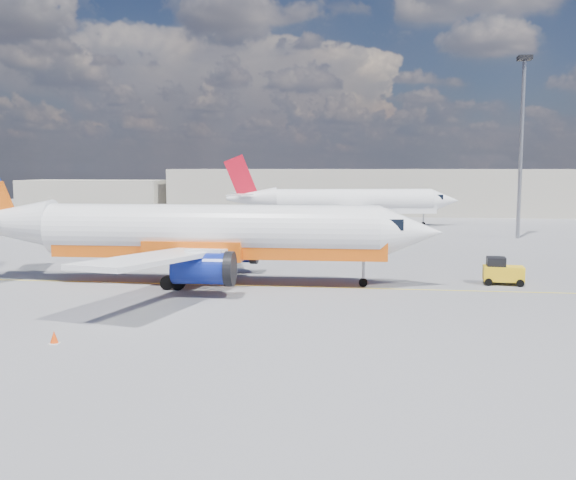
# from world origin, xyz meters

# --- Properties ---
(ground) EXTENTS (240.00, 240.00, 0.00)m
(ground) POSITION_xyz_m (0.00, 0.00, 0.00)
(ground) COLOR #5D5D62
(ground) RESTS_ON ground
(taxi_line) EXTENTS (70.00, 0.15, 0.01)m
(taxi_line) POSITION_xyz_m (0.00, 3.00, 0.01)
(taxi_line) COLOR yellow
(taxi_line) RESTS_ON ground
(terminal_main) EXTENTS (70.00, 14.00, 8.00)m
(terminal_main) POSITION_xyz_m (5.00, 75.00, 4.00)
(terminal_main) COLOR #BCB3A2
(terminal_main) RESTS_ON ground
(terminal_annex) EXTENTS (26.00, 10.00, 6.00)m
(terminal_annex) POSITION_xyz_m (-45.00, 72.00, 3.00)
(terminal_annex) COLOR #BCB3A2
(terminal_annex) RESTS_ON ground
(main_jet) EXTENTS (35.76, 28.30, 10.84)m
(main_jet) POSITION_xyz_m (-6.77, 3.39, 3.61)
(main_jet) COLOR white
(main_jet) RESTS_ON ground
(second_jet) EXTENTS (33.50, 26.01, 10.11)m
(second_jet) POSITION_xyz_m (2.14, 50.23, 3.37)
(second_jet) COLOR white
(second_jet) RESTS_ON ground
(gse_tug) EXTENTS (2.86, 1.90, 1.95)m
(gse_tug) POSITION_xyz_m (14.82, 5.76, 0.92)
(gse_tug) COLOR black
(gse_tug) RESTS_ON ground
(traffic_cone) EXTENTS (0.45, 0.45, 0.63)m
(traffic_cone) POSITION_xyz_m (-9.19, -12.91, 0.31)
(traffic_cone) COLOR white
(traffic_cone) RESTS_ON ground
(floodlight_mast) EXTENTS (1.53, 1.53, 20.96)m
(floodlight_mast) POSITION_xyz_m (22.72, 37.05, 12.56)
(floodlight_mast) COLOR gray
(floodlight_mast) RESTS_ON ground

